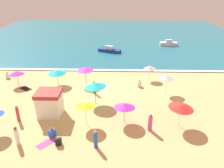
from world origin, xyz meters
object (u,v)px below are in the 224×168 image
Objects in this scene: beach_umbrella_7 at (85,69)px; beachgoer_7 at (52,133)px; beachgoer_1 at (139,84)px; beachgoer_6 at (58,141)px; beachgoer_3 at (150,123)px; beachgoer_5 at (8,76)px; beach_umbrella_2 at (181,106)px; beachgoer_2 at (96,139)px; beach_umbrella_5 at (57,72)px; beach_umbrella_0 at (85,105)px; beach_umbrella_9 at (124,105)px; beachgoer_9 at (18,114)px; beach_umbrella_8 at (150,67)px; beach_umbrella_1 at (167,77)px; small_boat_0 at (109,50)px; lifeguard_cabana at (50,103)px; beach_umbrella_4 at (95,85)px; beachgoer_4 at (58,91)px; beachgoer_8 at (17,136)px; beach_umbrella_6 at (17,73)px; small_boat_1 at (169,43)px; beachgoer_0 at (94,87)px.

beach_umbrella_7 reaches higher than beachgoer_7.
beachgoer_6 is (-7.27, -10.84, -0.06)m from beachgoer_1.
beachgoer_3 reaches higher than beachgoer_5.
beachgoer_7 is (-10.95, -1.82, -1.65)m from beach_umbrella_2.
beach_umbrella_5 is at bearing 117.31° from beachgoer_2.
beach_umbrella_0 reaches higher than beach_umbrella_9.
beach_umbrella_5 is 1.75× the size of beachgoer_9.
beach_umbrella_8 is 16.50m from beachgoer_9.
beach_umbrella_1 reaches higher than small_boat_0.
lifeguard_cabana is 2.81× the size of beachgoer_1.
beachgoer_4 is at bearing 155.90° from beach_umbrella_4.
beachgoer_7 is 2.70m from beachgoer_8.
lifeguard_cabana is 0.91× the size of beach_umbrella_5.
beach_umbrella_6 is 1.53× the size of beachgoer_8.
small_boat_1 is (17.47, 18.44, -1.19)m from beach_umbrella_5.
beach_umbrella_2 is at bearing 9.42° from beachgoer_7.
small_boat_1 is at bearing 77.68° from beach_umbrella_1.
beach_umbrella_8 reaches higher than beachgoer_8.
beach_umbrella_9 is at bearing 21.32° from beachgoer_8.
beach_umbrella_8 reaches higher than beach_umbrella_5.
beachgoer_3 reaches higher than small_boat_1.
beach_umbrella_0 reaches higher than beachgoer_4.
beachgoer_0 is at bearing -17.98° from beachgoer_5.
beachgoer_5 is at bearing 173.38° from beachgoer_1.
beachgoer_3 is 0.38× the size of small_boat_0.
beach_umbrella_5 is 1.10× the size of beach_umbrella_6.
beach_umbrella_7 is at bearing 4.36° from beach_umbrella_6.
beach_umbrella_0 is 3.59m from beachgoer_7.
beachgoer_4 is at bearing -167.36° from beachgoer_1.
beach_umbrella_1 reaches higher than beachgoer_1.
beachgoer_5 is (-17.57, 10.78, -0.39)m from beachgoer_3.
beachgoer_0 is at bearing -94.08° from small_boat_0.
beachgoer_0 reaches higher than beachgoer_4.
beach_umbrella_2 is 1.52× the size of beachgoer_2.
beach_umbrella_0 is 22.13m from small_boat_0.
beachgoer_6 is 0.89× the size of beachgoer_7.
small_boat_1 is (14.01, 18.10, -1.44)m from beach_umbrella_7.
beachgoer_1 is (15.03, 0.03, -1.26)m from beach_umbrella_6.
beach_umbrella_0 is 12.23m from beach_umbrella_8.
beachgoer_9 is at bearing 111.95° from beachgoer_8.
beach_umbrella_9 is 2.70× the size of beachgoer_6.
beach_umbrella_7 is 3.22× the size of beachgoer_6.
beach_umbrella_5 is (-5.17, 4.45, -0.40)m from beach_umbrella_4.
beach_umbrella_6 reaches higher than beachgoer_1.
beachgoer_3 is at bearing -41.16° from beach_umbrella_5.
beachgoer_8 reaches higher than beachgoer_0.
beachgoer_6 is at bearing -51.87° from beachgoer_5.
beachgoer_7 is 4.31m from beachgoer_9.
lifeguard_cabana is at bearing 172.17° from beach_umbrella_9.
small_boat_1 is at bearing 75.44° from beachgoer_3.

